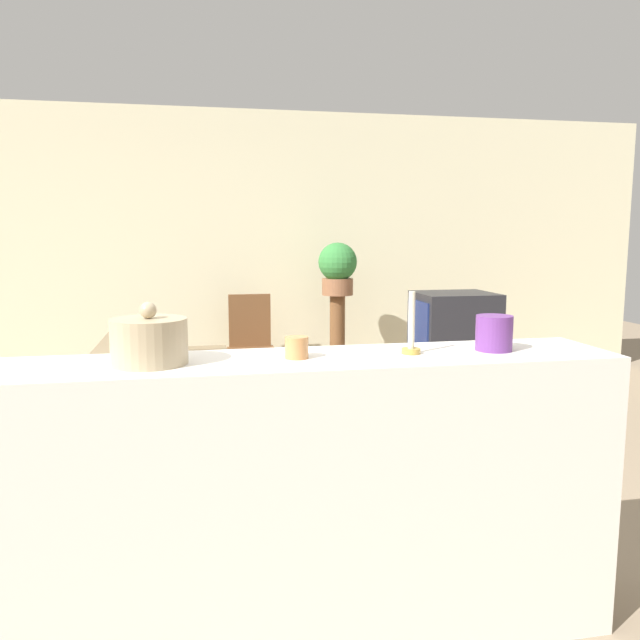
{
  "coord_description": "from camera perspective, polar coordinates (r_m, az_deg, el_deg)",
  "views": [
    {
      "loc": [
        -0.27,
        -2.82,
        1.52
      ],
      "look_at": [
        0.66,
        1.85,
        0.85
      ],
      "focal_mm": 35.0,
      "sensor_mm": 36.0,
      "label": 1
    }
  ],
  "objects": [
    {
      "name": "television",
      "position": [
        5.18,
        12.12,
        -0.45
      ],
      "size": [
        0.63,
        0.54,
        0.53
      ],
      "color": "#232328",
      "rests_on": "tv_stand"
    },
    {
      "name": "foreground_counter",
      "position": [
        2.37,
        -3.87,
        -16.42
      ],
      "size": [
        2.49,
        0.44,
        1.08
      ],
      "color": "white",
      "rests_on": "ground_plane"
    },
    {
      "name": "ground_plane",
      "position": [
        3.21,
        -5.45,
        -20.24
      ],
      "size": [
        14.0,
        14.0,
        0.0
      ],
      "primitive_type": "plane",
      "color": "gray"
    },
    {
      "name": "decorative_bowl",
      "position": [
        2.18,
        -15.35,
        -1.85
      ],
      "size": [
        0.26,
        0.26,
        0.21
      ],
      "color": "tan",
      "rests_on": "foreground_counter"
    },
    {
      "name": "coffee_tin",
      "position": [
        2.44,
        15.63,
        -1.16
      ],
      "size": [
        0.14,
        0.14,
        0.13
      ],
      "color": "#66337F",
      "rests_on": "foreground_counter"
    },
    {
      "name": "candlestick",
      "position": [
        2.31,
        8.35,
        -1.27
      ],
      "size": [
        0.07,
        0.07,
        0.23
      ],
      "color": "#B7933D",
      "rests_on": "foreground_counter"
    },
    {
      "name": "wall_back",
      "position": [
        6.26,
        -8.86,
        6.35
      ],
      "size": [
        9.0,
        0.06,
        2.7
      ],
      "color": "beige",
      "rests_on": "ground_plane"
    },
    {
      "name": "candle_jar",
      "position": [
        2.21,
        -2.15,
        -2.52
      ],
      "size": [
        0.08,
        0.08,
        0.08
      ],
      "color": "#C6844C",
      "rests_on": "foreground_counter"
    },
    {
      "name": "potted_plant",
      "position": [
        5.84,
        1.62,
        4.83
      ],
      "size": [
        0.36,
        0.36,
        0.49
      ],
      "color": "#8E5B3D",
      "rests_on": "plant_stand"
    },
    {
      "name": "wooden_chair",
      "position": [
        5.87,
        -6.32,
        -1.96
      ],
      "size": [
        0.44,
        0.44,
        0.94
      ],
      "color": "brown",
      "rests_on": "ground_plane"
    },
    {
      "name": "plant_stand",
      "position": [
        5.92,
        1.59,
        -2.22
      ],
      "size": [
        0.14,
        0.14,
        0.94
      ],
      "color": "brown",
      "rests_on": "ground_plane"
    },
    {
      "name": "couch",
      "position": [
        4.41,
        -14.03,
        -8.31
      ],
      "size": [
        0.83,
        1.68,
        0.83
      ],
      "color": "#847051",
      "rests_on": "ground_plane"
    },
    {
      "name": "tv_stand",
      "position": [
        5.28,
        12.02,
        -6.02
      ],
      "size": [
        0.95,
        0.59,
        0.51
      ],
      "color": "brown",
      "rests_on": "ground_plane"
    }
  ]
}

